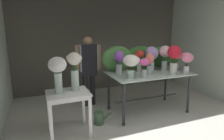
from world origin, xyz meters
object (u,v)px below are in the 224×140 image
vase_ivory_freesia (131,63)px  vase_rosy_lilies (187,60)px  vase_peach_anemones (177,59)px  display_table_glass (148,79)px  florist (88,64)px  vase_coral_roses (150,62)px  vase_lilac_carnations (151,56)px  vase_crimson_tulips (174,56)px  watering_can (99,118)px  vase_violet_hydrangea (119,60)px  vase_scarlet_peonies (139,59)px  vase_white_roses_tall (58,70)px  vase_cream_lisianthus_tall (75,68)px  vase_blush_ranunculus (165,55)px  side_table_white (68,99)px  vase_fuchsia_stock (145,65)px

vase_ivory_freesia → vase_rosy_lilies: bearing=-5.0°
vase_peach_anemones → display_table_glass: bearing=174.3°
florist → vase_coral_roses: (1.03, -0.93, 0.13)m
vase_lilac_carnations → vase_coral_roses: size_ratio=1.24×
vase_crimson_tulips → vase_coral_roses: size_ratio=1.38×
watering_can → vase_violet_hydrangea: bearing=29.6°
display_table_glass → vase_coral_roses: 0.43m
vase_rosy_lilies → vase_scarlet_peonies: bearing=146.5°
display_table_glass → vase_white_roses_tall: bearing=-170.6°
vase_cream_lisianthus_tall → vase_peach_anemones: bearing=4.7°
vase_coral_roses → vase_blush_ranunculus: bearing=21.5°
side_table_white → vase_blush_ranunculus: (2.18, 0.38, 0.58)m
display_table_glass → vase_crimson_tulips: (0.37, -0.33, 0.51)m
vase_crimson_tulips → vase_blush_ranunculus: vase_crimson_tulips is taller
side_table_white → vase_cream_lisianthus_tall: size_ratio=1.16×
vase_crimson_tulips → vase_scarlet_peonies: bearing=138.6°
vase_violet_hydrangea → vase_ivory_freesia: 0.42m
vase_blush_ranunculus → vase_rosy_lilies: size_ratio=1.24×
vase_white_roses_tall → watering_can: bearing=11.0°
vase_blush_ranunculus → vase_white_roses_tall: (-2.33, -0.38, -0.07)m
vase_scarlet_peonies → vase_ivory_freesia: bearing=-134.6°
vase_violet_hydrangea → watering_can: size_ratio=1.35×
vase_lilac_carnations → vase_scarlet_peonies: vase_lilac_carnations is taller
vase_lilac_carnations → display_table_glass: bearing=-133.0°
vase_blush_ranunculus → vase_ivory_freesia: 1.06m
vase_crimson_tulips → vase_fuchsia_stock: 0.68m
vase_ivory_freesia → watering_can: bearing=169.7°
vase_crimson_tulips → vase_blush_ranunculus: (0.06, 0.39, -0.02)m
side_table_white → vase_cream_lisianthus_tall: (0.14, 0.06, 0.51)m
vase_blush_ranunculus → vase_coral_roses: vase_blush_ranunculus is taller
vase_peach_anemones → vase_coral_roses: vase_peach_anemones is taller
display_table_glass → vase_crimson_tulips: bearing=-41.4°
vase_rosy_lilies → vase_ivory_freesia: vase_ivory_freesia is taller
florist → vase_cream_lisianthus_tall: bearing=-115.9°
vase_lilac_carnations → vase_white_roses_tall: (-2.06, -0.49, -0.05)m
vase_crimson_tulips → vase_ivory_freesia: 0.94m
vase_lilac_carnations → vase_blush_ranunculus: vase_blush_ranunculus is taller
vase_blush_ranunculus → vase_peach_anemones: bearing=-28.3°
vase_white_roses_tall → vase_cream_lisianthus_tall: 0.29m
vase_violet_hydrangea → vase_rosy_lilies: vase_violet_hydrangea is taller
vase_fuchsia_stock → watering_can: size_ratio=1.06×
vase_scarlet_peonies → vase_rosy_lilies: vase_scarlet_peonies is taller
watering_can → florist: bearing=86.1°
vase_fuchsia_stock → watering_can: 1.32m
vase_violet_hydrangea → vase_coral_roses: 0.62m
vase_lilac_carnations → vase_white_roses_tall: vase_lilac_carnations is taller
vase_fuchsia_stock → vase_white_roses_tall: bearing=179.9°
vase_ivory_freesia → vase_cream_lisianthus_tall: (-1.04, 0.02, -0.02)m
side_table_white → vase_rosy_lilies: vase_rosy_lilies is taller
vase_scarlet_peonies → vase_cream_lisianthus_tall: (-1.46, -0.39, -0.00)m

